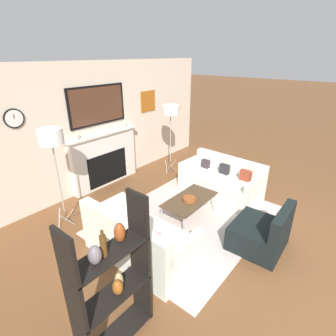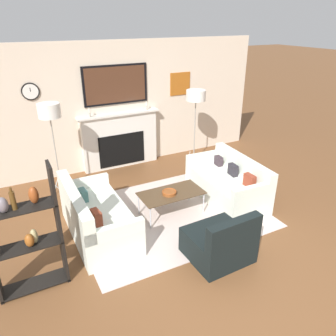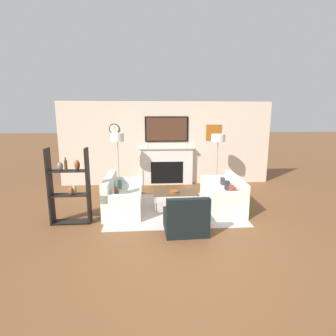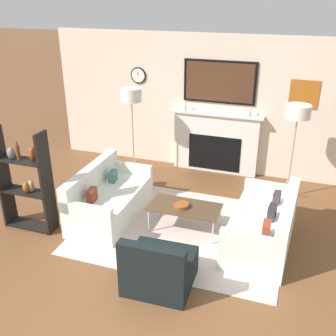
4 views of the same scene
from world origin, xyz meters
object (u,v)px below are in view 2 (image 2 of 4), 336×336
Objects in this scene: armchair at (220,243)px; coffee_table at (171,194)px; floor_lamp_right at (196,97)px; decorative_bowl at (169,192)px; floor_lamp_left at (49,112)px; couch_right at (228,184)px; shelf_unit at (25,233)px; couch_left at (96,218)px.

armchair is 1.33m from coffee_table.
decorative_bowl is at bearing -132.35° from floor_lamp_right.
floor_lamp_right is (1.44, 1.61, 1.18)m from coffee_table.
coffee_table is 2.54m from floor_lamp_left.
couch_right is at bearing 0.25° from coffee_table.
couch_right is 2.07m from floor_lamp_right.
floor_lamp_left is at bearing 71.53° from shelf_unit.
floor_lamp_right is at bearing 47.65° from decorative_bowl.
floor_lamp_right is at bearing 48.19° from coffee_table.
shelf_unit is (-2.26, -0.66, 0.36)m from decorative_bowl.
floor_lamp_right is (2.74, 1.60, 1.28)m from couch_left.
couch_left is at bearing 179.94° from couch_right.
couch_left reaches higher than armchair.
decorative_bowl is 0.14× the size of floor_lamp_left.
floor_lamp_left is at bearing 133.78° from coffee_table.
decorative_bowl is at bearing -1.57° from couch_left.
armchair is at bearing -15.05° from shelf_unit.
couch_left is 3.42m from floor_lamp_right.
shelf_unit is (-3.50, -0.69, 0.52)m from couch_right.
decorative_bowl is at bearing 16.20° from shelf_unit.
floor_lamp_left is (-0.24, 1.60, 1.31)m from couch_left.
armchair is at bearing -130.52° from couch_right.
armchair is (-1.13, -1.33, -0.04)m from couch_right.
couch_left is 1.31m from coffee_table.
floor_lamp_right is at bearing 31.45° from shelf_unit.
coffee_table is 0.63× the size of floor_lamp_right.
couch_left is 1.32m from shelf_unit.
couch_right is 1.26m from decorative_bowl.
couch_right is 1.58× the size of coffee_table.
floor_lamp_left is 2.55m from shelf_unit.
floor_lamp_right is (0.25, 1.61, 1.28)m from couch_right.
couch_left is 0.97× the size of couch_right.
armchair is 0.78× the size of coffee_table.
couch_left is 6.80× the size of decorative_bowl.
armchair reaches higher than coffee_table.
armchair is 3.50m from floor_lamp_right.
floor_lamp_left is (-2.74, 1.61, 1.32)m from couch_right.
armchair is 2.52m from shelf_unit.
couch_left is at bearing 178.43° from decorative_bowl.
coffee_table is at bearing -131.81° from floor_lamp_right.
couch_left is at bearing -81.51° from floor_lamp_left.
couch_right is at bearing -30.39° from floor_lamp_left.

